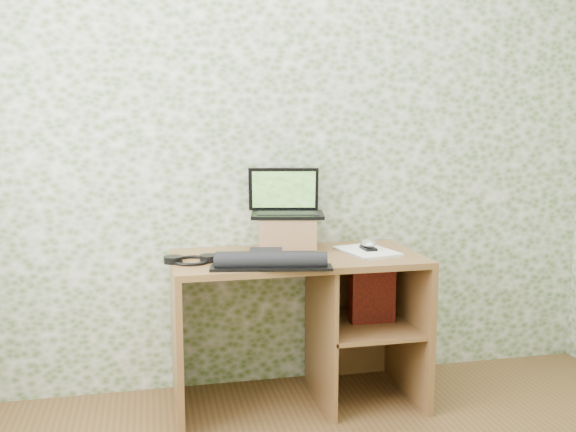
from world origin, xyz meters
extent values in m
plane|color=silver|center=(0.00, 1.75, 1.30)|extent=(3.50, 0.00, 3.50)
cube|color=brown|center=(0.00, 1.44, 0.73)|extent=(1.20, 0.60, 0.03)
cube|color=brown|center=(-0.58, 1.44, 0.36)|extent=(0.03, 0.60, 0.72)
cube|color=brown|center=(0.58, 1.44, 0.36)|extent=(0.03, 0.60, 0.72)
cube|color=brown|center=(0.12, 1.44, 0.36)|extent=(0.02, 0.56, 0.72)
cube|color=brown|center=(0.35, 1.44, 0.38)|extent=(0.46, 0.56, 0.02)
cube|color=brown|center=(0.36, 1.73, 0.36)|extent=(0.48, 0.02, 0.72)
cube|color=#8A603E|center=(-0.02, 1.58, 0.83)|extent=(0.33, 0.29, 0.17)
cube|color=black|center=(-0.02, 1.58, 0.93)|extent=(0.40, 0.31, 0.02)
cube|color=black|center=(-0.02, 1.58, 0.94)|extent=(0.33, 0.19, 0.00)
cube|color=black|center=(-0.02, 1.68, 1.05)|extent=(0.36, 0.13, 0.22)
cube|color=#1F4C15|center=(-0.02, 1.68, 1.05)|extent=(0.32, 0.11, 0.19)
cube|color=black|center=(-0.18, 1.31, 0.77)|extent=(0.50, 0.25, 0.04)
cube|color=black|center=(-0.18, 1.31, 0.78)|extent=(0.17, 0.17, 0.06)
cylinder|color=black|center=(-0.18, 1.19, 0.79)|extent=(0.50, 0.16, 0.08)
cube|color=black|center=(-0.18, 1.18, 0.76)|extent=(0.55, 0.20, 0.01)
torus|color=black|center=(-0.51, 1.40, 0.76)|extent=(0.19, 0.19, 0.02)
cylinder|color=black|center=(-0.59, 1.40, 0.77)|extent=(0.09, 0.09, 0.03)
cylinder|color=black|center=(-0.43, 1.40, 0.77)|extent=(0.09, 0.09, 0.03)
cube|color=silver|center=(0.35, 1.43, 0.76)|extent=(0.28, 0.35, 0.01)
ellipsoid|color=#BDBDC0|center=(0.36, 1.44, 0.78)|extent=(0.07, 0.11, 0.04)
cylinder|color=black|center=(0.38, 1.48, 0.77)|extent=(0.04, 0.14, 0.01)
cube|color=maroon|center=(0.39, 1.44, 0.52)|extent=(0.23, 0.08, 0.27)
camera|label=1|loc=(-0.69, -1.52, 1.40)|focal=40.00mm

